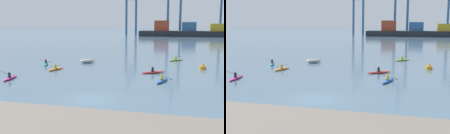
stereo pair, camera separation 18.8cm
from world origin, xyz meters
The scene contains 11 objects.
ground_plane centered at (0.00, 0.00, 0.00)m, with size 800.00×800.00×0.00m, color slate.
container_barge centered at (8.01, 121.25, 2.48)m, with size 47.82×10.28×7.77m.
gantry_crane_west centered at (-23.31, 136.64, 15.86)m, with size 6.74×16.77×30.87m.
capsized_dinghy centered at (-7.83, 21.15, 0.35)m, with size 2.71×2.50×0.76m.
channel_buoy centered at (10.25, 19.24, 0.36)m, with size 0.90×0.90×1.00m.
kayak_orange centered at (-9.75, 13.38, 0.17)m, with size 2.22×3.45×0.95m.
kayak_red centered at (3.79, 14.18, 0.17)m, with size 3.14×2.42×0.99m.
kayak_teal centered at (-13.52, 17.57, 0.17)m, with size 2.06×3.37×0.97m.
kayak_blue centered at (5.41, 8.90, 0.17)m, with size 2.21×3.45×0.95m.
kayak_lime centered at (6.17, 27.73, 0.17)m, with size 2.84×2.82×0.95m.
kayak_magenta centered at (-11.95, 5.81, 0.17)m, with size 2.19×3.45×1.00m.
Camera 1 is at (7.98, -22.49, 6.50)m, focal length 45.36 mm.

